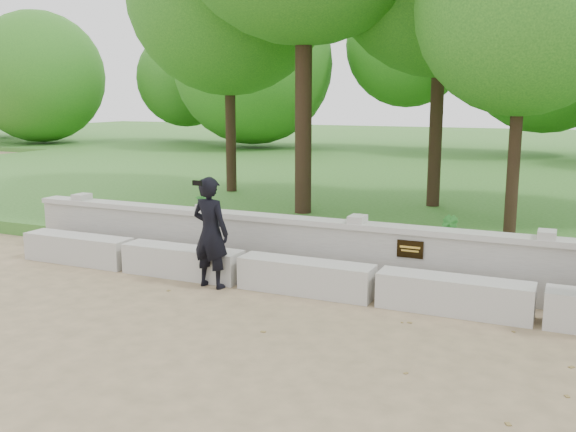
# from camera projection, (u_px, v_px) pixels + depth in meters

# --- Properties ---
(ground) EXTENTS (80.00, 80.00, 0.00)m
(ground) POSITION_uv_depth(u_px,v_px,m) (324.00, 354.00, 6.72)
(ground) COLOR tan
(ground) RESTS_ON ground
(lawn) EXTENTS (40.00, 22.00, 0.25)m
(lawn) POSITION_uv_depth(u_px,v_px,m) (491.00, 182.00, 19.25)
(lawn) COLOR #346C22
(lawn) RESTS_ON ground
(concrete_bench) EXTENTS (11.90, 0.45, 0.45)m
(concrete_bench) POSITION_uv_depth(u_px,v_px,m) (376.00, 286.00, 8.38)
(concrete_bench) COLOR beige
(concrete_bench) RESTS_ON ground
(parapet_wall) EXTENTS (12.50, 0.35, 0.90)m
(parapet_wall) POSITION_uv_depth(u_px,v_px,m) (391.00, 256.00, 8.96)
(parapet_wall) COLOR #B8B5AE
(parapet_wall) RESTS_ON ground
(man_main) EXTENTS (0.62, 0.56, 1.58)m
(man_main) POSITION_uv_depth(u_px,v_px,m) (211.00, 232.00, 8.96)
(man_main) COLOR black
(man_main) RESTS_ON ground
(shrub_a) EXTENTS (0.33, 0.34, 0.54)m
(shrub_a) POSITION_uv_depth(u_px,v_px,m) (203.00, 207.00, 12.60)
(shrub_a) COLOR #297427
(shrub_a) RESTS_ON lawn
(shrub_b) EXTENTS (0.40, 0.39, 0.56)m
(shrub_b) POSITION_uv_depth(u_px,v_px,m) (450.00, 233.00, 10.11)
(shrub_b) COLOR #297427
(shrub_b) RESTS_ON lawn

